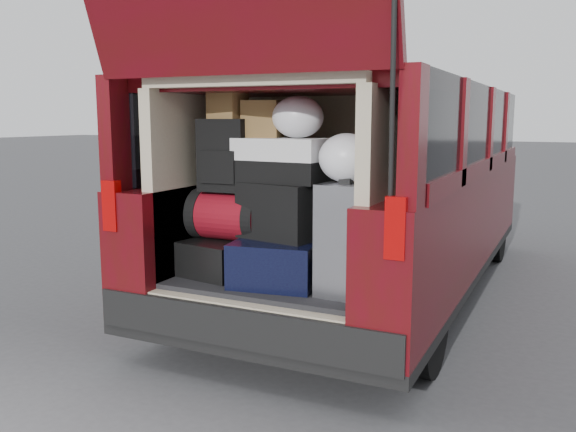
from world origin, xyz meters
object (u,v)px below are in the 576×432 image
red_duffel (229,215)px  black_hardshell (227,256)px  twotone_duffel (280,160)px  navy_hardshell (281,260)px  black_soft_case (280,211)px  silver_roller (350,238)px  backpack (226,155)px

red_duffel → black_hardshell: bearing=161.7°
twotone_duffel → navy_hardshell: bearing=-51.2°
black_hardshell → twotone_duffel: (0.38, 0.01, 0.62)m
twotone_duffel → black_soft_case: bearing=-61.0°
black_hardshell → black_soft_case: size_ratio=1.17×
navy_hardshell → silver_roller: (0.46, -0.04, 0.18)m
black_soft_case → backpack: 0.50m
backpack → twotone_duffel: size_ratio=0.76×
silver_roller → twotone_duffel: bearing=173.9°
black_soft_case → silver_roller: bearing=6.2°
black_soft_case → red_duffel: bearing=-172.9°
silver_roller → twotone_duffel: size_ratio=1.07×
black_hardshell → backpack: size_ratio=1.23×
black_hardshell → twotone_duffel: 0.73m
red_duffel → backpack: (-0.01, -0.02, 0.38)m
silver_roller → red_duffel: bearing=179.3°
black_hardshell → silver_roller: bearing=4.6°
black_hardshell → twotone_duffel: bearing=11.1°
silver_roller → backpack: bearing=-179.3°
twotone_duffel → backpack: bearing=-169.3°
black_hardshell → backpack: 0.64m
navy_hardshell → red_duffel: red_duffel is taller
twotone_duffel → silver_roller: bearing=-5.6°
navy_hardshell → silver_roller: size_ratio=0.97×
red_duffel → twotone_duffel: bearing=3.0°
silver_roller → black_soft_case: bearing=178.9°
red_duffel → navy_hardshell: bearing=-3.7°
black_soft_case → twotone_duffel: (-0.02, 0.04, 0.30)m
silver_roller → red_duffel: size_ratio=1.31×
navy_hardshell → black_soft_case: 0.30m
silver_roller → backpack: (-0.84, 0.05, 0.44)m
silver_roller → red_duffel: 0.84m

